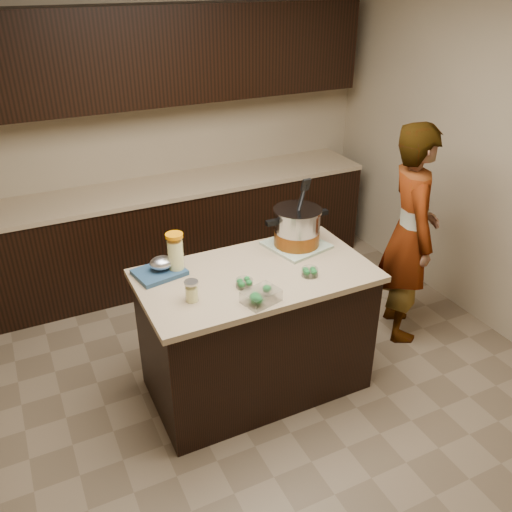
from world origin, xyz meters
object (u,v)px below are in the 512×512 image
Objects in this scene: lemonade_pitcher at (176,255)px; island at (256,331)px; stock_pot at (297,229)px; person at (410,234)px.

island is at bearing -27.18° from lemonade_pitcher.
lemonade_pitcher is at bearing 179.24° from stock_pot.
lemonade_pitcher is 0.16× the size of person.
person is at bearing -3.80° from lemonade_pitcher.
person is at bearing 4.73° from island.
island is 1.37m from person.
stock_pot is at bearing -1.45° from lemonade_pitcher.
lemonade_pitcher reaches higher than island.
person is at bearing -5.27° from stock_pot.
stock_pot is 1.77× the size of lemonade_pitcher.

